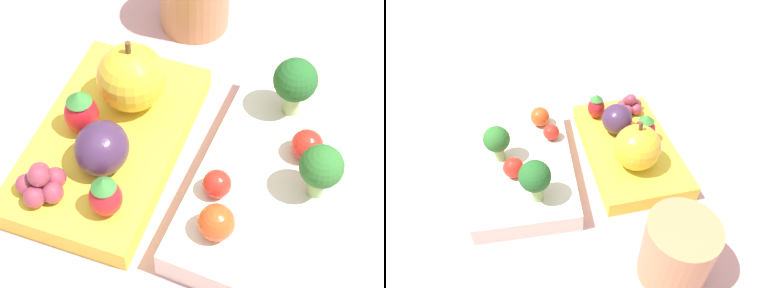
# 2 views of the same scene
# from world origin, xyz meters

# --- Properties ---
(ground_plane) EXTENTS (4.00, 4.00, 0.00)m
(ground_plane) POSITION_xyz_m (0.00, 0.00, 0.00)
(ground_plane) COLOR #C6939E
(bento_box_savoury) EXTENTS (0.21, 0.13, 0.03)m
(bento_box_savoury) POSITION_xyz_m (-0.01, 0.07, 0.01)
(bento_box_savoury) COLOR silver
(bento_box_savoury) RESTS_ON ground_plane
(bento_box_fruit) EXTENTS (0.20, 0.12, 0.02)m
(bento_box_fruit) POSITION_xyz_m (-0.00, -0.07, 0.01)
(bento_box_fruit) COLOR yellow
(bento_box_fruit) RESTS_ON ground_plane
(broccoli_floret_0) EXTENTS (0.04, 0.04, 0.06)m
(broccoli_floret_0) POSITION_xyz_m (-0.07, 0.06, 0.06)
(broccoli_floret_0) COLOR #93B770
(broccoli_floret_0) RESTS_ON bento_box_savoury
(broccoli_floret_1) EXTENTS (0.03, 0.03, 0.05)m
(broccoli_floret_1) POSITION_xyz_m (0.00, 0.10, 0.06)
(broccoli_floret_1) COLOR #93B770
(broccoli_floret_1) RESTS_ON bento_box_savoury
(cherry_tomato_0) EXTENTS (0.03, 0.03, 0.03)m
(cherry_tomato_0) POSITION_xyz_m (0.06, 0.04, 0.04)
(cherry_tomato_0) COLOR #DB4C1E
(cherry_tomato_0) RESTS_ON bento_box_savoury
(cherry_tomato_1) EXTENTS (0.03, 0.03, 0.03)m
(cherry_tomato_1) POSITION_xyz_m (-0.03, 0.09, 0.04)
(cherry_tomato_1) COLOR red
(cherry_tomato_1) RESTS_ON bento_box_savoury
(cherry_tomato_2) EXTENTS (0.02, 0.02, 0.02)m
(cherry_tomato_2) POSITION_xyz_m (0.03, 0.03, 0.04)
(cherry_tomato_2) COLOR red
(cherry_tomato_2) RESTS_ON bento_box_savoury
(apple) EXTENTS (0.06, 0.06, 0.07)m
(apple) POSITION_xyz_m (-0.04, -0.07, 0.05)
(apple) COLOR gold
(apple) RESTS_ON bento_box_fruit
(strawberry_0) EXTENTS (0.03, 0.03, 0.04)m
(strawberry_0) POSITION_xyz_m (-0.00, -0.09, 0.04)
(strawberry_0) COLOR red
(strawberry_0) RESTS_ON bento_box_fruit
(strawberry_1) EXTENTS (0.03, 0.03, 0.04)m
(strawberry_1) POSITION_xyz_m (0.07, -0.04, 0.04)
(strawberry_1) COLOR red
(strawberry_1) RESTS_ON bento_box_fruit
(plum) EXTENTS (0.05, 0.04, 0.04)m
(plum) POSITION_xyz_m (0.03, -0.06, 0.04)
(plum) COLOR #42284C
(plum) RESTS_ON bento_box_fruit
(grape_cluster) EXTENTS (0.04, 0.04, 0.03)m
(grape_cluster) POSITION_xyz_m (0.07, -0.09, 0.03)
(grape_cluster) COLOR #93384C
(grape_cluster) RESTS_ON bento_box_fruit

